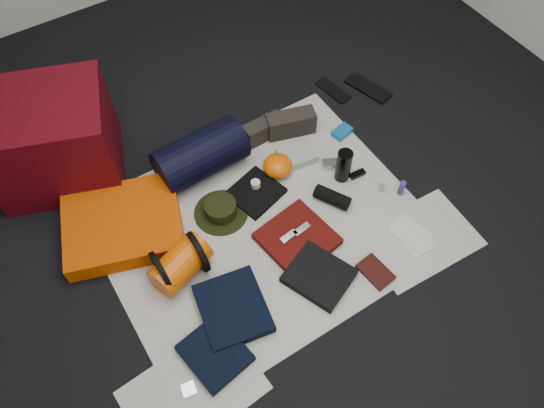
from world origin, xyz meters
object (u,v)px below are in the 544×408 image
navy_duffel (201,155)px  water_bottle (344,166)px  stuff_sack (180,264)px  compact_camera (331,164)px  paperback_book (375,272)px  red_cabinet (52,140)px  sleeping_pad (123,224)px

navy_duffel → water_bottle: size_ratio=2.36×
stuff_sack → compact_camera: bearing=8.0°
navy_duffel → paperback_book: size_ratio=2.84×
paperback_book → red_cabinet: bearing=120.0°
sleeping_pad → water_bottle: bearing=-15.9°
water_bottle → compact_camera: size_ratio=2.16×
red_cabinet → navy_duffel: red_cabinet is taller
red_cabinet → stuff_sack: (0.26, -0.92, -0.17)m
sleeping_pad → paperback_book: bearing=-43.5°
sleeping_pad → paperback_book: size_ratio=3.40×
stuff_sack → water_bottle: bearing=2.7°
stuff_sack → water_bottle: size_ratio=1.40×
red_cabinet → paperback_book: size_ratio=3.61×
water_bottle → paperback_book: size_ratio=1.20×
navy_duffel → compact_camera: 0.73m
stuff_sack → navy_duffel: bearing=52.6°
navy_duffel → paperback_book: 1.12m
sleeping_pad → compact_camera: size_ratio=6.09×
stuff_sack → sleeping_pad: bearing=110.5°
red_cabinet → paperback_book: bearing=-33.6°
water_bottle → stuff_sack: bearing=-177.3°
stuff_sack → navy_duffel: 0.65m
red_cabinet → navy_duffel: 0.78m
sleeping_pad → stuff_sack: size_ratio=2.02×
water_bottle → compact_camera: bearing=94.4°
compact_camera → paperback_book: 0.69m
stuff_sack → compact_camera: (1.01, 0.14, -0.07)m
sleeping_pad → navy_duffel: 0.55m
red_cabinet → sleeping_pad: red_cabinet is taller
navy_duffel → water_bottle: bearing=-38.4°
paperback_book → water_bottle: bearing=63.0°
water_bottle → sleeping_pad: bearing=164.1°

